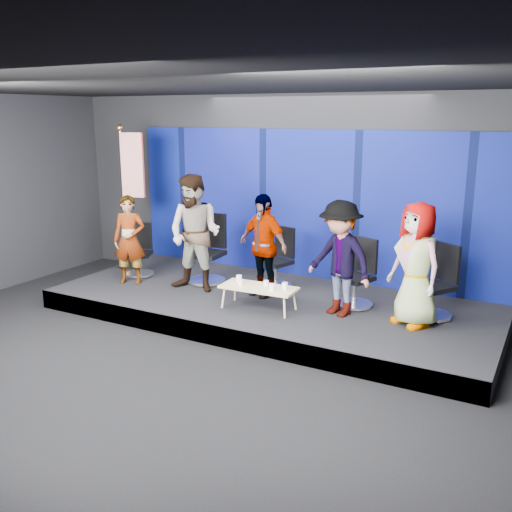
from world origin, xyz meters
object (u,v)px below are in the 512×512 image
at_px(chair_e, 435,294).
at_px(panelist_e, 416,265).
at_px(mug_c, 266,283).
at_px(flag_stand, 130,194).
at_px(mug_b, 241,282).
at_px(chair_b, 208,260).
at_px(panelist_d, 340,259).
at_px(mug_a, 239,278).
at_px(chair_c, 278,268).
at_px(chair_a, 140,258).
at_px(panelist_a, 129,240).
at_px(panelist_b, 195,234).
at_px(panelist_c, 263,245).
at_px(mug_d, 272,287).
at_px(mug_e, 285,286).
at_px(coffee_table, 259,288).
at_px(chair_d, 357,284).

bearing_deg(chair_e, panelist_e, -80.68).
relative_size(mug_c, flag_stand, 0.03).
bearing_deg(mug_b, chair_b, 142.52).
height_order(panelist_d, mug_a, panelist_d).
xyz_separation_m(chair_c, mug_a, (-0.12, -1.08, 0.07)).
height_order(chair_a, panelist_e, panelist_e).
height_order(panelist_a, panelist_b, panelist_b).
bearing_deg(panelist_c, panelist_b, -147.72).
height_order(chair_e, mug_a, chair_e).
distance_m(chair_c, mug_a, 1.09).
xyz_separation_m(mug_d, flag_stand, (-3.48, 1.01, 1.01)).
distance_m(chair_e, mug_e, 2.16).
bearing_deg(flag_stand, mug_d, -31.48).
bearing_deg(panelist_c, mug_b, -73.38).
bearing_deg(mug_d, panelist_d, 26.43).
relative_size(chair_a, panelist_e, 0.54).
bearing_deg(chair_b, panelist_b, -83.11).
xyz_separation_m(chair_c, mug_c, (0.35, -1.09, 0.06)).
relative_size(coffee_table, mug_c, 12.91).
bearing_deg(mug_c, chair_e, 20.57).
height_order(panelist_e, mug_d, panelist_e).
bearing_deg(chair_e, chair_d, -144.00).
relative_size(chair_e, mug_d, 10.76).
distance_m(coffee_table, mug_c, 0.13).
bearing_deg(chair_c, chair_a, -152.00).
height_order(panelist_b, coffee_table, panelist_b).
bearing_deg(flag_stand, mug_b, -34.10).
relative_size(chair_d, chair_e, 0.97).
distance_m(chair_a, coffee_table, 2.85).
height_order(mug_c, flag_stand, flag_stand).
xyz_separation_m(panelist_d, flag_stand, (-4.35, 0.57, 0.57)).
bearing_deg(chair_b, panelist_a, -152.08).
distance_m(mug_a, mug_e, 0.79).
distance_m(coffee_table, mug_d, 0.28).
xyz_separation_m(chair_e, mug_c, (-2.30, -0.86, 0.05)).
height_order(mug_d, flag_stand, flag_stand).
bearing_deg(mug_c, chair_d, 34.68).
bearing_deg(panelist_d, panelist_c, -172.43).
height_order(panelist_b, panelist_e, panelist_b).
distance_m(mug_c, flag_stand, 3.57).
bearing_deg(mug_a, mug_b, -51.50).
xyz_separation_m(panelist_c, chair_d, (1.51, 0.20, -0.48)).
bearing_deg(chair_b, flag_stand, 173.72).
relative_size(mug_b, mug_e, 0.86).
height_order(chair_b, mug_d, chair_b).
bearing_deg(mug_b, mug_e, 11.26).
distance_m(panelist_d, mug_d, 1.07).
relative_size(chair_a, flag_stand, 0.35).
relative_size(panelist_a, mug_a, 14.96).
xyz_separation_m(panelist_b, panelist_c, (1.08, 0.32, -0.14)).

